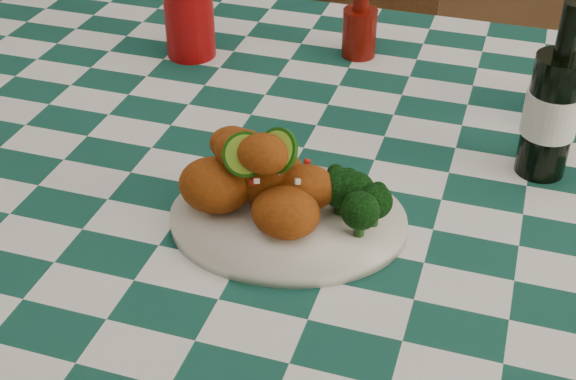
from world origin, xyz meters
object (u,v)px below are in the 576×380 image
(fried_chicken_pile, at_px, (267,174))
(red_tumbler, at_px, (189,15))
(plate, at_px, (288,221))
(ketchup_bottle, at_px, (360,20))
(dining_table, at_px, (360,357))
(wooden_chair_left, at_px, (324,87))
(beer_bottle, at_px, (556,92))

(fried_chicken_pile, relative_size, red_tumbler, 1.18)
(plate, relative_size, red_tumbler, 2.01)
(ketchup_bottle, bearing_deg, dining_table, -72.40)
(dining_table, distance_m, wooden_chair_left, 0.74)
(plate, bearing_deg, fried_chicken_pile, 180.00)
(plate, height_order, beer_bottle, beer_bottle)
(beer_bottle, xyz_separation_m, wooden_chair_left, (-0.47, 0.64, -0.40))
(red_tumbler, distance_m, beer_bottle, 0.62)
(red_tumbler, xyz_separation_m, ketchup_bottle, (0.27, 0.08, -0.01))
(fried_chicken_pile, xyz_separation_m, red_tumbler, (-0.28, 0.40, -0.00))
(plate, height_order, red_tumbler, red_tumbler)
(dining_table, xyz_separation_m, ketchup_bottle, (-0.10, 0.31, 0.46))
(wooden_chair_left, bearing_deg, dining_table, -73.46)
(dining_table, relative_size, fried_chicken_pile, 9.71)
(plate, bearing_deg, ketchup_bottle, 93.50)
(dining_table, xyz_separation_m, plate, (-0.07, -0.18, 0.40))
(dining_table, height_order, beer_bottle, beer_bottle)
(red_tumbler, height_order, beer_bottle, beer_bottle)
(dining_table, distance_m, ketchup_bottle, 0.56)
(ketchup_bottle, height_order, wooden_chair_left, wooden_chair_left)
(dining_table, relative_size, wooden_chair_left, 1.64)
(ketchup_bottle, bearing_deg, wooden_chair_left, 112.79)
(dining_table, distance_m, plate, 0.44)
(dining_table, relative_size, plate, 5.72)
(fried_chicken_pile, bearing_deg, ketchup_bottle, 90.45)
(plate, xyz_separation_m, beer_bottle, (0.29, 0.22, 0.11))
(dining_table, xyz_separation_m, wooden_chair_left, (-0.26, 0.69, 0.11))
(beer_bottle, bearing_deg, wooden_chair_left, 126.32)
(plate, relative_size, ketchup_bottle, 2.29)
(plate, bearing_deg, dining_table, 68.81)
(dining_table, bearing_deg, fried_chicken_pile, -118.11)
(fried_chicken_pile, distance_m, ketchup_bottle, 0.49)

